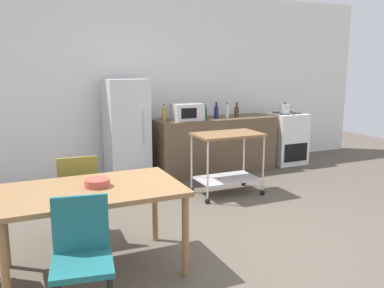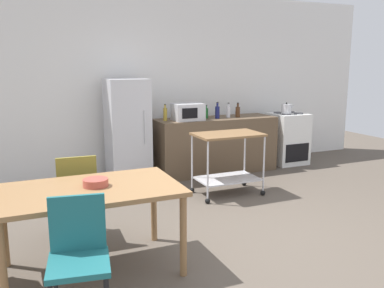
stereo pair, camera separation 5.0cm
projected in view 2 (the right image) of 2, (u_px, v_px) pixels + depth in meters
ground_plane at (251, 241)px, 4.18m from camera, size 12.00×12.00×0.00m
back_wall at (151, 83)px, 6.78m from camera, size 8.40×0.12×2.90m
kitchen_counter at (215, 145)px, 6.78m from camera, size 2.00×0.64×0.90m
dining_table at (90, 197)px, 3.45m from camera, size 1.50×0.90×0.75m
chair_teal at (79, 253)px, 2.76m from camera, size 0.46×0.46×0.89m
chair_olive at (77, 191)px, 4.13m from camera, size 0.42×0.42×0.89m
stove_oven at (287, 138)px, 7.37m from camera, size 0.60×0.61×0.92m
refrigerator at (128, 130)px, 6.24m from camera, size 0.60×0.63×1.55m
kitchen_cart at (228, 153)px, 5.57m from camera, size 0.91×0.57×0.85m
bottle_soda at (165, 114)px, 6.35m from camera, size 0.06×0.06×0.26m
microwave at (188, 112)px, 6.40m from camera, size 0.46×0.35×0.26m
bottle_sesame_oil at (206, 113)px, 6.64m from camera, size 0.07×0.07×0.22m
bottle_soy_sauce at (217, 112)px, 6.62m from camera, size 0.07×0.07×0.26m
bottle_wine at (228, 111)px, 6.73m from camera, size 0.07×0.07×0.24m
bottle_hot_sauce at (238, 111)px, 6.78m from camera, size 0.08×0.08×0.24m
fruit_bowl at (96, 183)px, 3.48m from camera, size 0.21×0.21×0.07m
kettle at (286, 109)px, 7.13m from camera, size 0.24×0.17×0.19m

